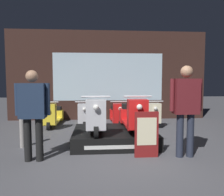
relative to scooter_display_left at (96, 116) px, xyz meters
name	(u,v)px	position (x,y,z in m)	size (l,w,h in m)	color
ground_plane	(122,159)	(0.46, -1.02, -0.62)	(30.00, 30.00, 0.00)	#4C4C51
shop_wall_back	(108,76)	(0.46, 3.11, 0.98)	(7.16, 0.09, 3.20)	#331E19
display_platform	(114,136)	(0.41, 0.03, -0.47)	(1.82, 1.54, 0.30)	black
scooter_display_left	(96,116)	(0.00, 0.00, 0.00)	(0.55, 1.71, 0.82)	black
scooter_display_right	(132,116)	(0.82, 0.00, 0.00)	(0.55, 1.71, 0.82)	black
scooter_backrow_0	(53,116)	(-1.34, 2.08, -0.30)	(0.55, 1.71, 0.82)	black
scooter_backrow_1	(86,115)	(-0.32, 2.08, -0.30)	(0.55, 1.71, 0.82)	black
scooter_backrow_2	(118,115)	(0.70, 2.08, -0.30)	(0.55, 1.71, 0.82)	black
scooter_backrow_3	(149,115)	(1.71, 2.08, -0.30)	(0.55, 1.71, 0.82)	black
person_left_browsing	(33,108)	(-1.10, -0.97, 0.32)	(0.60, 0.25, 1.60)	black
person_right_browsing	(186,103)	(1.64, -0.97, 0.38)	(0.60, 0.25, 1.69)	#232838
price_sign_board	(147,134)	(0.93, -0.95, -0.19)	(0.44, 0.04, 0.85)	maroon
street_bollard	(22,129)	(-1.56, -0.16, -0.23)	(0.10, 0.10, 0.79)	gray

